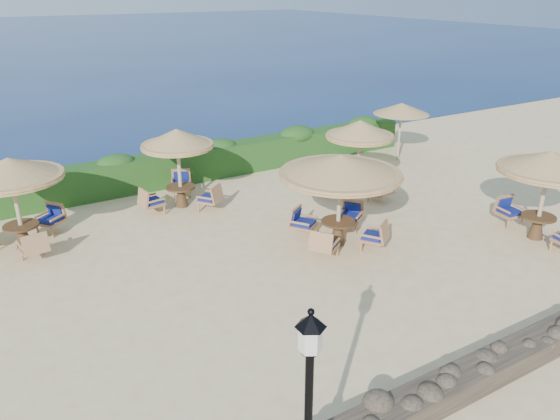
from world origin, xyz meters
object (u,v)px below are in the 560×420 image
(cafe_set_1, at_px, (547,173))
(extra_parasol, at_px, (402,109))
(cafe_set_2, at_px, (13,184))
(cafe_set_3, at_px, (178,155))
(cafe_set_4, at_px, (359,145))
(cafe_set_0, at_px, (340,179))

(cafe_set_1, bearing_deg, extra_parasol, 76.97)
(cafe_set_2, distance_m, cafe_set_3, 5.02)
(cafe_set_1, distance_m, cafe_set_4, 6.02)
(cafe_set_0, xyz_separation_m, cafe_set_1, (5.20, -2.71, 0.05))
(cafe_set_0, bearing_deg, cafe_set_1, -27.53)
(cafe_set_4, bearing_deg, cafe_set_1, -68.42)
(cafe_set_2, relative_size, cafe_set_4, 1.03)
(cafe_set_0, distance_m, cafe_set_2, 8.90)
(cafe_set_3, relative_size, cafe_set_4, 1.00)
(cafe_set_2, bearing_deg, cafe_set_0, -29.23)
(cafe_set_1, relative_size, cafe_set_3, 1.04)
(extra_parasol, xyz_separation_m, cafe_set_0, (-7.04, -5.23, -0.21))
(cafe_set_0, xyz_separation_m, cafe_set_4, (2.98, 2.89, -0.17))
(cafe_set_1, xyz_separation_m, cafe_set_4, (-2.21, 5.60, -0.22))
(cafe_set_2, bearing_deg, cafe_set_1, -28.55)
(extra_parasol, xyz_separation_m, cafe_set_1, (-1.84, -7.94, -0.16))
(cafe_set_0, bearing_deg, cafe_set_3, 119.23)
(extra_parasol, height_order, cafe_set_1, cafe_set_1)
(cafe_set_2, bearing_deg, extra_parasol, 3.43)
(extra_parasol, xyz_separation_m, cafe_set_3, (-9.83, -0.25, -0.38))
(cafe_set_2, xyz_separation_m, cafe_set_4, (10.75, -1.46, -0.11))
(cafe_set_0, bearing_deg, extra_parasol, 36.64)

